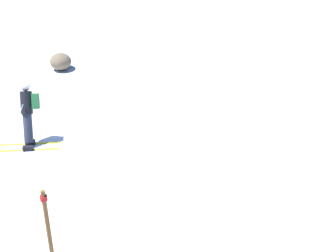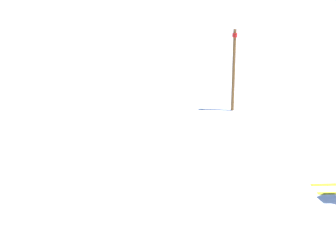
# 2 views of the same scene
# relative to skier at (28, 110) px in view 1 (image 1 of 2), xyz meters

# --- Properties ---
(ground_plane) EXTENTS (300.00, 300.00, 0.00)m
(ground_plane) POSITION_rel_skier_xyz_m (-0.69, -0.07, -1.00)
(ground_plane) COLOR white
(skier) EXTENTS (1.39, 1.81, 1.83)m
(skier) POSITION_rel_skier_xyz_m (0.00, 0.00, 0.00)
(skier) COLOR yellow
(skier) RESTS_ON ground
(exposed_boulder_1) EXTENTS (1.01, 0.86, 0.65)m
(exposed_boulder_1) POSITION_rel_skier_xyz_m (-5.93, 0.84, -0.67)
(exposed_boulder_1) COLOR #7A664C
(exposed_boulder_1) RESTS_ON ground
(trail_marker) EXTENTS (0.13, 0.13, 2.08)m
(trail_marker) POSITION_rel_skier_xyz_m (5.72, 0.74, 0.13)
(trail_marker) COLOR brown
(trail_marker) RESTS_ON ground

